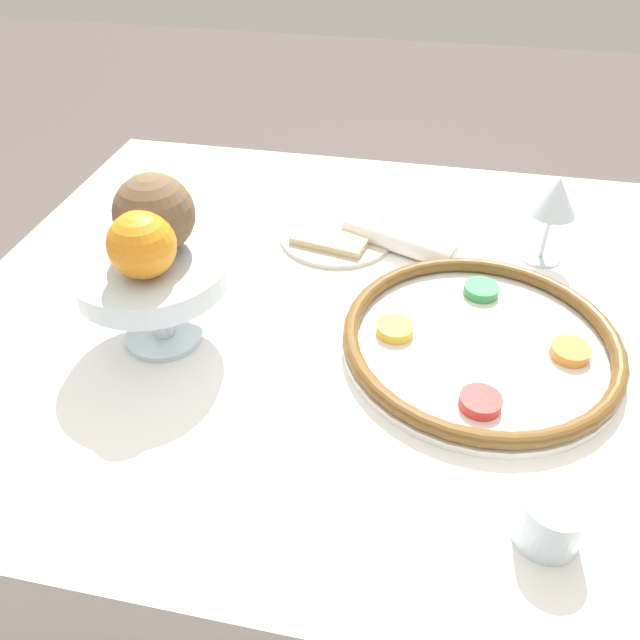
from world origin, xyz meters
name	(u,v)px	position (x,y,z in m)	size (l,w,h in m)	color
ground_plane	(355,569)	(0.00, 0.00, 0.00)	(8.00, 8.00, 0.00)	#564C47
dining_table	(362,464)	(0.00, 0.00, 0.36)	(1.17, 0.94, 0.72)	white
seder_plate	(480,341)	(-0.15, 0.07, 0.73)	(0.35, 0.35, 0.03)	silver
wine_glass	(555,200)	(-0.24, -0.17, 0.82)	(0.07, 0.07, 0.14)	silver
fruit_stand	(153,277)	(0.26, 0.12, 0.82)	(0.19, 0.19, 0.12)	silver
orange_fruit	(142,245)	(0.25, 0.15, 0.88)	(0.08, 0.08, 0.08)	orange
coconut	(154,214)	(0.26, 0.10, 0.89)	(0.10, 0.10, 0.10)	brown
bread_plate	(337,234)	(0.08, -0.17, 0.73)	(0.19, 0.19, 0.02)	beige
napkin_roll	(398,241)	(-0.02, -0.15, 0.74)	(0.19, 0.10, 0.04)	white
cup_near	(550,520)	(-0.21, 0.33, 0.75)	(0.06, 0.06, 0.06)	silver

